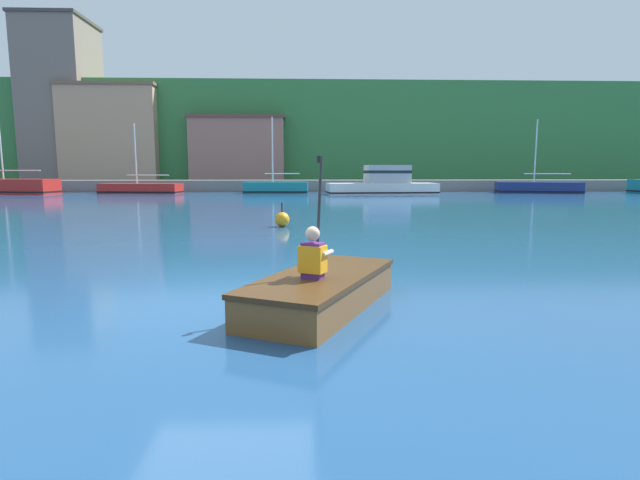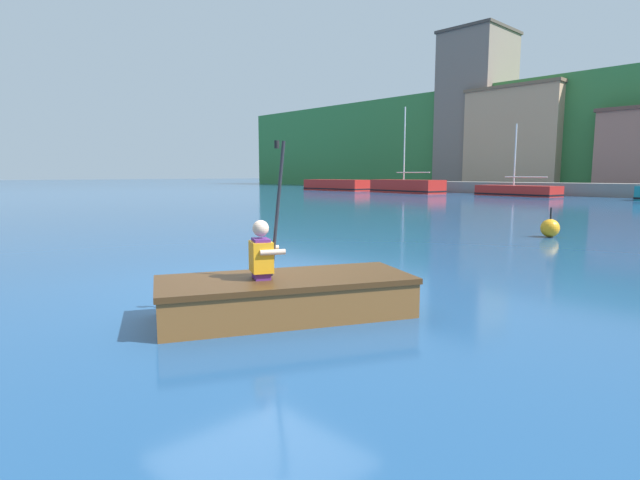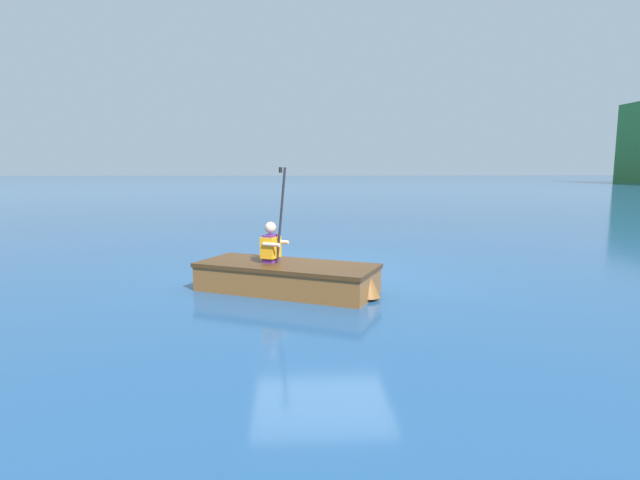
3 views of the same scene
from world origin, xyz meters
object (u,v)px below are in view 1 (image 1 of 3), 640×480
(moored_boat_dock_west_end, at_px, (141,189))
(rowboat_foreground, at_px, (323,288))
(moored_boat_dock_east_inner, at_px, (538,188))
(moored_boat_dock_west_inner, at_px, (383,184))
(moored_boat_dock_center_near, at_px, (9,187))
(channel_buoy, at_px, (282,219))
(person_paddler, at_px, (313,254))
(moored_boat_dock_center_far, at_px, (276,188))

(moored_boat_dock_west_end, distance_m, rowboat_foreground, 33.32)
(moored_boat_dock_west_end, height_order, moored_boat_dock_east_inner, moored_boat_dock_east_inner)
(moored_boat_dock_west_inner, relative_size, moored_boat_dock_east_inner, 1.27)
(moored_boat_dock_east_inner, bearing_deg, moored_boat_dock_west_end, 178.90)
(moored_boat_dock_center_near, distance_m, channel_buoy, 29.41)
(moored_boat_dock_center_near, height_order, moored_boat_dock_east_inner, moored_boat_dock_center_near)
(moored_boat_dock_east_inner, relative_size, person_paddler, 4.39)
(person_paddler, bearing_deg, moored_boat_dock_east_inner, 60.51)
(moored_boat_dock_west_end, distance_m, moored_boat_dock_east_inner, 29.29)
(moored_boat_dock_center_far, relative_size, rowboat_foreground, 1.90)
(person_paddler, bearing_deg, moored_boat_dock_west_end, 110.76)
(rowboat_foreground, height_order, person_paddler, person_paddler)
(moored_boat_dock_center_far, relative_size, moored_boat_dock_east_inner, 0.87)
(moored_boat_dock_west_inner, relative_size, channel_buoy, 11.04)
(rowboat_foreground, bearing_deg, moored_boat_dock_center_near, 124.77)
(moored_boat_dock_west_end, xyz_separation_m, moored_boat_dock_west_inner, (17.59, -1.57, 0.38))
(moored_boat_dock_west_inner, xyz_separation_m, moored_boat_dock_east_inner, (11.69, 1.00, -0.33))
(moored_boat_dock_east_inner, bearing_deg, moored_boat_dock_center_far, -179.50)
(moored_boat_dock_center_far, height_order, person_paddler, moored_boat_dock_center_far)
(moored_boat_dock_center_near, xyz_separation_m, person_paddler, (20.90, -30.56, 0.19))
(moored_boat_dock_west_inner, relative_size, rowboat_foreground, 2.77)
(moored_boat_dock_east_inner, bearing_deg, channel_buoy, -129.99)
(moored_boat_dock_center_far, height_order, moored_boat_dock_east_inner, moored_boat_dock_center_far)
(moored_boat_dock_west_inner, height_order, channel_buoy, moored_boat_dock_west_inner)
(rowboat_foreground, distance_m, channel_buoy, 8.95)
(moored_boat_dock_east_inner, height_order, channel_buoy, moored_boat_dock_east_inner)
(moored_boat_dock_west_inner, distance_m, person_paddler, 30.33)
(moored_boat_dock_center_far, bearing_deg, moored_boat_dock_west_end, 175.77)
(rowboat_foreground, height_order, channel_buoy, channel_buoy)
(moored_boat_dock_east_inner, xyz_separation_m, person_paddler, (-17.41, -30.78, 0.32))
(rowboat_foreground, bearing_deg, moored_boat_dock_center_far, 93.96)
(person_paddler, bearing_deg, channel_buoy, 94.47)
(moored_boat_dock_center_near, bearing_deg, moored_boat_dock_center_far, 0.17)
(moored_boat_dock_center_far, bearing_deg, moored_boat_dock_east_inner, 0.50)
(moored_boat_dock_east_inner, height_order, person_paddler, moored_boat_dock_east_inner)
(moored_boat_dock_west_inner, height_order, moored_boat_dock_east_inner, moored_boat_dock_east_inner)
(moored_boat_dock_center_far, bearing_deg, channel_buoy, -86.64)
(moored_boat_dock_west_end, relative_size, moored_boat_dock_east_inner, 0.96)
(moored_boat_dock_west_inner, xyz_separation_m, channel_buoy, (-6.43, -20.60, -0.51))
(moored_boat_dock_center_near, relative_size, moored_boat_dock_east_inner, 1.11)
(moored_boat_dock_center_far, height_order, channel_buoy, moored_boat_dock_center_far)
(moored_boat_dock_west_end, height_order, channel_buoy, moored_boat_dock_west_end)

